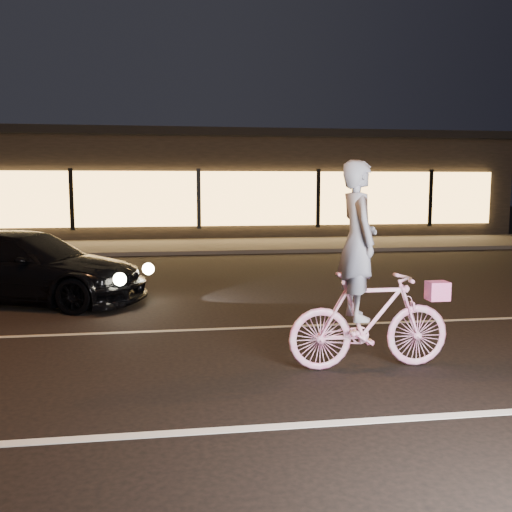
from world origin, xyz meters
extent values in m
plane|color=black|center=(0.00, 0.00, 0.00)|extent=(90.00, 90.00, 0.00)
cube|color=silver|center=(0.00, -1.50, 0.00)|extent=(60.00, 0.12, 0.01)
cube|color=gray|center=(0.00, 2.00, 0.00)|extent=(60.00, 0.10, 0.01)
cube|color=#383533|center=(0.00, 13.00, 0.06)|extent=(30.00, 4.00, 0.12)
cube|color=black|center=(0.00, 19.00, 2.00)|extent=(25.00, 8.00, 4.00)
cube|color=black|center=(0.00, 19.00, 4.05)|extent=(25.40, 8.40, 0.30)
cube|color=#FDB658|center=(0.00, 14.90, 1.60)|extent=(23.00, 0.15, 2.00)
cube|color=black|center=(-4.50, 14.82, 1.60)|extent=(0.15, 0.08, 2.20)
cube|color=black|center=(0.00, 14.82, 1.60)|extent=(0.15, 0.08, 2.20)
cube|color=black|center=(4.50, 14.82, 1.60)|extent=(0.15, 0.08, 2.20)
cube|color=black|center=(9.00, 14.82, 1.60)|extent=(0.15, 0.08, 2.20)
imported|color=#FF49AA|center=(1.24, -0.06, 0.57)|extent=(1.91, 0.54, 1.15)
imported|color=silver|center=(1.07, -0.06, 1.50)|extent=(0.43, 0.66, 1.80)
cube|color=#F54196|center=(2.06, -0.06, 0.90)|extent=(0.24, 0.20, 0.22)
imported|color=black|center=(-3.64, 4.49, 0.64)|extent=(4.79, 3.25, 1.29)
sphere|color=#FFF2BF|center=(-1.44, 4.29, 0.59)|extent=(0.21, 0.21, 0.21)
sphere|color=#FFF2BF|center=(-1.86, 3.19, 0.59)|extent=(0.21, 0.21, 0.21)
camera|label=1|loc=(-1.01, -6.23, 2.13)|focal=40.00mm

